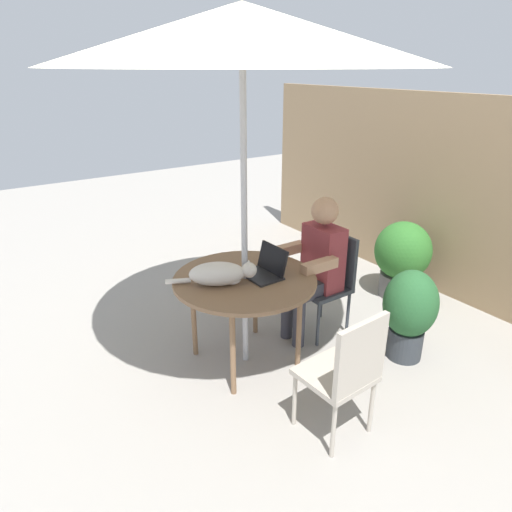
% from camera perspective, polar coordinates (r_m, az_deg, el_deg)
% --- Properties ---
extents(ground_plane, '(14.00, 14.00, 0.00)m').
position_cam_1_polar(ground_plane, '(3.77, -1.29, -12.62)').
color(ground_plane, gray).
extents(fence_back, '(5.10, 0.08, 1.94)m').
position_cam_1_polar(fence_back, '(4.90, 22.15, 6.74)').
color(fence_back, '#937756').
rests_on(fence_back, ground).
extents(patio_table, '(1.07, 1.07, 0.72)m').
position_cam_1_polar(patio_table, '(3.43, -1.38, -3.55)').
color(patio_table, brown).
rests_on(patio_table, ground).
extents(patio_umbrella, '(2.42, 2.42, 2.52)m').
position_cam_1_polar(patio_umbrella, '(3.08, -1.71, 25.66)').
color(patio_umbrella, '#B7B7BC').
rests_on(patio_umbrella, ground).
extents(chair_occupied, '(0.40, 0.40, 0.87)m').
position_cam_1_polar(chair_occupied, '(3.98, 9.05, -2.44)').
color(chair_occupied, '#33383F').
rests_on(chair_occupied, ground).
extents(chair_empty, '(0.42, 0.42, 0.87)m').
position_cam_1_polar(chair_empty, '(2.86, 11.13, -13.55)').
color(chair_empty, '#B2A899').
rests_on(chair_empty, ground).
extents(person_seated, '(0.48, 0.48, 1.21)m').
position_cam_1_polar(person_seated, '(3.81, 7.48, -0.69)').
color(person_seated, maroon).
rests_on(person_seated, ground).
extents(laptop, '(0.31, 0.26, 0.21)m').
position_cam_1_polar(laptop, '(3.42, 1.36, -1.38)').
color(laptop, black).
rests_on(laptop, patio_table).
extents(cat, '(0.41, 0.57, 0.17)m').
position_cam_1_polar(cat, '(3.28, -4.38, -2.21)').
color(cat, silver).
rests_on(cat, patio_table).
extents(potted_plant_near_fence, '(0.55, 0.55, 0.77)m').
position_cam_1_polar(potted_plant_near_fence, '(4.76, 17.63, -0.05)').
color(potted_plant_near_fence, '#595654').
rests_on(potted_plant_near_fence, ground).
extents(potted_plant_corner, '(0.42, 0.42, 0.75)m').
position_cam_1_polar(potted_plant_corner, '(3.77, 18.46, -6.37)').
color(potted_plant_corner, '#33383D').
rests_on(potted_plant_corner, ground).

